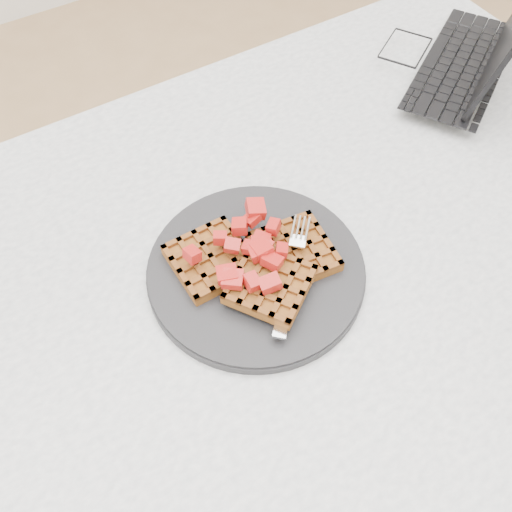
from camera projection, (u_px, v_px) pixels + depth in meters
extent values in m
plane|color=tan|center=(282.00, 427.00, 1.37)|extent=(4.00, 4.00, 0.00)
cube|color=silver|center=(303.00, 249.00, 0.77)|extent=(1.20, 0.80, 0.03)
cube|color=white|center=(396.00, 146.00, 1.42)|extent=(0.06, 0.06, 0.72)
cylinder|color=black|center=(256.00, 270.00, 0.73)|extent=(0.28, 0.28, 0.02)
imported|color=black|center=(435.00, 62.00, 0.96)|extent=(0.36, 0.33, 0.02)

